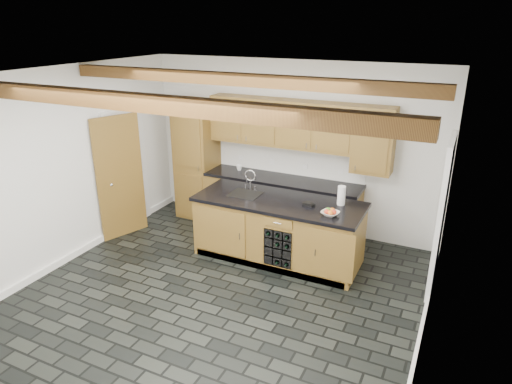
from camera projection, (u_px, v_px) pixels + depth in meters
ground at (218, 296)px, 5.93m from camera, size 5.00×5.00×0.00m
room_shell at (229, 173)px, 5.87m from camera, size 5.01×5.00×5.00m
back_cabinetry at (263, 172)px, 7.62m from camera, size 3.65×0.62×2.20m
island at (278, 230)px, 6.73m from camera, size 2.48×0.96×0.93m
faucet at (246, 191)px, 6.82m from camera, size 0.45×0.40×0.34m
kitchen_scale at (309, 204)px, 6.38m from camera, size 0.19×0.14×0.05m
fruit_bowl at (330, 213)px, 6.06m from camera, size 0.28×0.28×0.06m
fruit_cluster at (330, 211)px, 6.05m from camera, size 0.16×0.17×0.07m
paper_towel at (341, 196)px, 6.37m from camera, size 0.11×0.11×0.27m
mug at (239, 168)px, 7.86m from camera, size 0.13×0.13×0.09m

